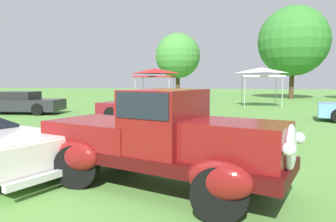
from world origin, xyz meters
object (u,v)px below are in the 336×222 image
show_car_burgundy (143,107)px  show_car_charcoal (21,103)px  canopy_tent_center_field (261,72)px  canopy_tent_left_field (155,72)px  feature_pickup_truck (161,138)px

show_car_burgundy → show_car_charcoal: bearing=166.5°
show_car_burgundy → canopy_tent_center_field: 10.79m
canopy_tent_left_field → canopy_tent_center_field: bearing=-5.2°
feature_pickup_truck → show_car_burgundy: (-2.41, 8.77, -0.27)m
feature_pickup_truck → show_car_burgundy: 9.09m
show_car_burgundy → canopy_tent_left_field: (-1.23, 9.20, 1.82)m
feature_pickup_truck → canopy_tent_center_field: (3.98, 17.28, 1.55)m
show_car_burgundy → canopy_tent_center_field: bearing=53.1°
feature_pickup_truck → show_car_burgundy: size_ratio=1.00×
show_car_burgundy → feature_pickup_truck: bearing=-74.6°
canopy_tent_center_field → feature_pickup_truck: bearing=-103.0°
show_car_charcoal → show_car_burgundy: same height
canopy_tent_left_field → feature_pickup_truck: bearing=-78.6°
feature_pickup_truck → show_car_charcoal: bearing=132.7°
show_car_charcoal → show_car_burgundy: 7.50m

